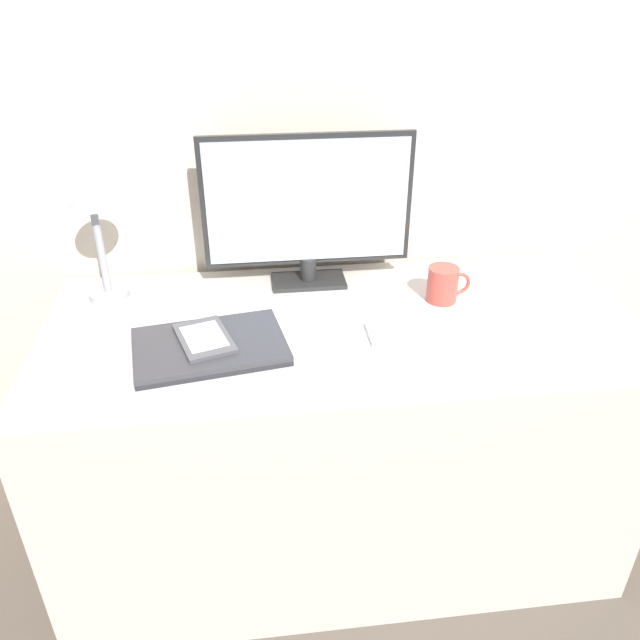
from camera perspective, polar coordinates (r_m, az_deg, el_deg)
ground_plane at (r=1.89m, az=2.45°, el=-22.46°), size 10.00×10.00×0.00m
wall_back at (r=1.75m, az=0.18°, el=20.12°), size 3.60×0.05×2.40m
desk at (r=1.76m, az=1.73°, el=-10.48°), size 1.46×0.68×0.72m
monitor at (r=1.66m, az=-1.13°, el=10.22°), size 0.56×0.11×0.41m
keyboard at (r=1.53m, az=9.59°, el=-0.98°), size 0.28×0.10×0.01m
laptop at (r=1.46m, az=-10.05°, el=-2.40°), size 0.37×0.28×0.02m
ereader at (r=1.46m, az=-10.54°, el=-1.63°), size 0.16×0.20×0.01m
desk_lamp at (r=1.68m, az=-19.85°, el=8.48°), size 0.12×0.12×0.31m
coffee_mug at (r=1.67m, az=11.22°, el=3.23°), size 0.12×0.08×0.09m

